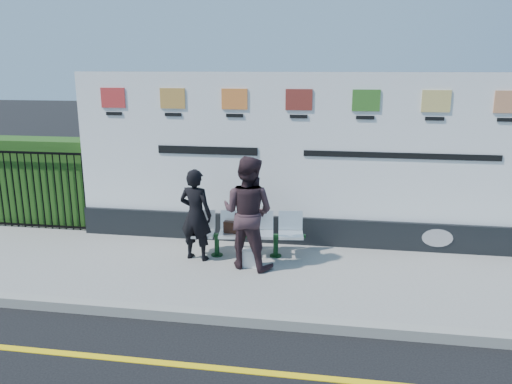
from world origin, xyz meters
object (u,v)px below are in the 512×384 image
(bench, at_px, (246,244))
(woman_right, at_px, (248,212))
(woman_left, at_px, (196,215))
(billboard, at_px, (298,172))

(bench, bearing_deg, woman_right, -83.10)
(woman_left, bearing_deg, bench, -150.02)
(woman_left, xyz_separation_m, woman_right, (0.89, -0.17, 0.13))
(woman_left, bearing_deg, billboard, -133.93)
(woman_left, distance_m, woman_right, 0.91)
(billboard, bearing_deg, woman_right, -118.65)
(bench, distance_m, woman_right, 0.81)
(billboard, relative_size, bench, 4.24)
(billboard, xyz_separation_m, woman_right, (-0.67, -1.23, -0.41))
(billboard, bearing_deg, bench, -133.97)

